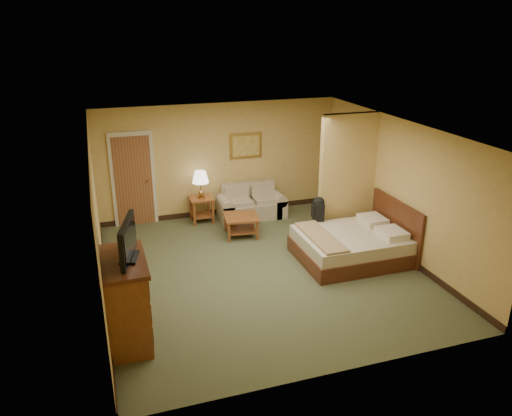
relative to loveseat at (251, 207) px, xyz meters
name	(u,v)px	position (x,y,z in m)	size (l,w,h in m)	color
floor	(262,270)	(-0.62, -2.57, -0.25)	(6.00, 6.00, 0.00)	#4C5235
ceiling	(262,129)	(-0.62, -2.57, 2.35)	(6.00, 6.00, 0.00)	white
back_wall	(220,160)	(-0.62, 0.43, 1.05)	(5.50, 0.02, 2.60)	tan
left_wall	(97,222)	(-3.37, -2.57, 1.05)	(0.02, 6.00, 2.60)	tan
right_wall	(399,188)	(2.13, -2.57, 1.05)	(0.02, 6.00, 2.60)	tan
partition	(347,177)	(1.53, -1.64, 1.05)	(1.20, 0.15, 2.60)	tan
door	(133,180)	(-2.57, 0.40, 0.78)	(0.94, 0.16, 2.10)	beige
baseboard	(221,211)	(-0.62, 0.42, -0.19)	(5.50, 0.02, 0.12)	black
loveseat	(251,207)	(0.00, 0.00, 0.00)	(1.53, 0.71, 0.77)	tan
side_table	(202,206)	(-1.15, 0.08, 0.13)	(0.52, 0.52, 0.58)	brown
table_lamp	(200,178)	(-1.15, 0.08, 0.78)	(0.37, 0.37, 0.60)	#A1703B
coffee_table	(241,221)	(-0.53, -0.95, 0.07)	(0.78, 0.78, 0.44)	brown
wall_picture	(246,146)	(0.00, 0.41, 1.35)	(0.76, 0.04, 0.59)	#B78E3F
dresser	(126,300)	(-3.09, -4.00, 0.39)	(0.63, 1.19, 1.27)	brown
tv	(128,241)	(-2.99, -4.00, 1.28)	(0.31, 0.88, 0.55)	black
bed	(354,244)	(1.20, -2.67, 0.04)	(1.97, 1.67, 1.08)	#471F10
backpack	(319,208)	(0.83, -1.83, 0.53)	(0.24, 0.31, 0.48)	black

